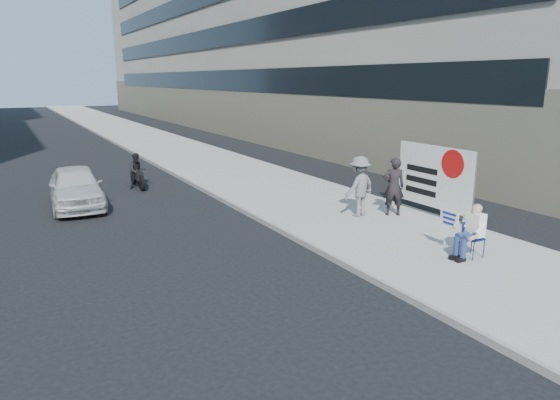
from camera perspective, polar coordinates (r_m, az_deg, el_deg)
ground at (r=10.28m, az=4.70°, el=-11.19°), size 160.00×160.00×0.00m
near_sidewalk at (r=29.52m, az=-10.68°, el=5.18°), size 5.00×120.00×0.15m
near_building at (r=45.87m, az=0.05°, el=20.80°), size 14.00×70.00×20.00m
seated_protester at (r=12.64m, az=20.90°, el=-3.05°), size 0.83×1.11×1.31m
jogger at (r=15.57m, az=9.05°, el=1.54°), size 1.34×0.95×1.88m
pedestrian_woman at (r=15.87m, az=12.87°, el=1.52°), size 0.80×0.71×1.83m
protest_banner at (r=15.98m, az=17.21°, el=2.55°), size 0.08×3.06×2.20m
white_sedan_near at (r=18.52m, az=-22.30°, el=1.40°), size 1.91×4.23×1.41m
motorcycle at (r=20.98m, az=-15.98°, el=3.05°), size 0.70×2.04×1.42m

